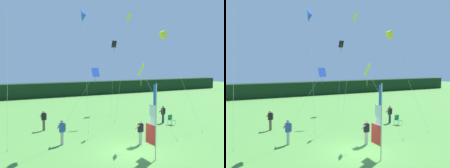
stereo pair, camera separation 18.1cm
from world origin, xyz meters
The scene contains 14 objects.
ground_plane centered at (0.00, 0.00, 0.00)m, with size 120.00×120.00×0.00m, color #518E3D.
distant_treeline centered at (0.00, 29.52, 1.20)m, with size 80.00×2.40×2.41m, color black.
banner_flag centered at (0.57, -1.54, 2.14)m, with size 0.06×1.03×4.47m.
person_near_banner centered at (6.89, 5.41, 0.86)m, with size 0.55×0.48×1.62m.
person_mid_field centered at (-3.46, 3.37, 0.93)m, with size 0.55×0.48×1.74m.
person_far_left centered at (-3.79, 7.76, 0.92)m, with size 0.55×0.48×1.72m.
person_far_right centered at (1.40, 0.99, 0.89)m, with size 0.55×0.48×1.67m.
folding_chair centered at (7.11, 4.53, 0.51)m, with size 0.51×0.51×0.89m.
kite_yellow_diamond_0 centered at (3.67, 6.70, 8.92)m, with size 1.00×1.54×10.18m.
kite_yellow_box_1 centered at (5.02, 3.18, 7.89)m, with size 3.04×2.08×8.29m.
kite_black_diamond_2 centered at (5.75, 13.33, 7.48)m, with size 2.14×2.95×8.37m.
kite_blue_delta_3 centered at (-1.53, 4.04, 9.08)m, with size 1.21×1.91×9.58m.
kite_yellow_diamond_5 centered at (1.78, 1.36, 4.94)m, with size 2.93×1.34×5.58m.
kite_blue_diamond_6 centered at (0.92, 7.92, 4.63)m, with size 3.35×0.62×5.23m.
Camera 2 is at (-7.91, -13.30, 5.52)m, focal length 40.07 mm.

